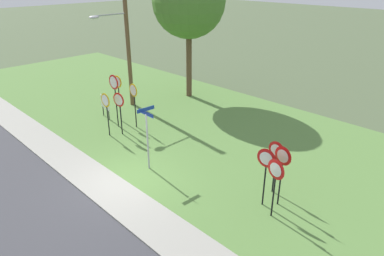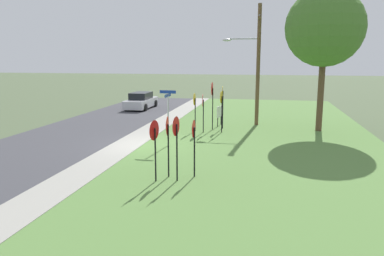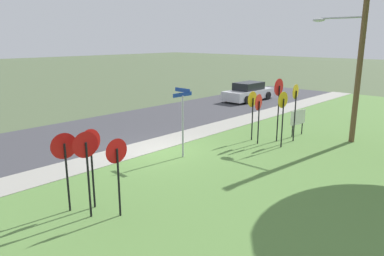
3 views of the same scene
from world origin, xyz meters
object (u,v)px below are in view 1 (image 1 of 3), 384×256
street_name_post (147,133)px  notice_board (105,104)px  utility_pole (125,38)px  yield_sign_far_right (282,163)px  stop_sign_far_left (114,89)px  stop_sign_far_center (106,105)px  oak_tree_left (189,1)px  stop_sign_near_right (119,105)px  stop_sign_near_left (134,96)px  yield_sign_near_left (266,164)px  yield_sign_far_left (275,175)px  yield_sign_near_right (276,156)px  stop_sign_far_right (118,89)px

street_name_post → notice_board: bearing=166.5°
notice_board → street_name_post: bearing=-7.7°
notice_board → utility_pole: bearing=116.7°
yield_sign_far_right → stop_sign_far_left: bearing=-171.6°
stop_sign_far_center → oak_tree_left: size_ratio=0.27×
stop_sign_near_right → stop_sign_far_center: stop_sign_far_center is taller
yield_sign_far_right → notice_board: yield_sign_far_right is taller
stop_sign_near_left → yield_sign_far_right: (9.03, -0.51, -0.03)m
yield_sign_near_left → oak_tree_left: size_ratio=0.27×
stop_sign_far_center → yield_sign_far_left: 9.36m
stop_sign_far_left → stop_sign_far_center: size_ratio=1.27×
yield_sign_near_right → yield_sign_far_right: yield_sign_far_right is taller
yield_sign_far_left → stop_sign_near_right: bearing=-170.3°
yield_sign_far_left → utility_pole: (-12.21, 2.99, 2.51)m
yield_sign_far_right → street_name_post: 5.47m
yield_sign_far_left → yield_sign_far_right: size_ratio=0.95×
yield_sign_far_right → oak_tree_left: bearing=157.7°
stop_sign_far_center → yield_sign_near_right: stop_sign_far_center is taller
notice_board → yield_sign_near_left: bearing=5.8°
stop_sign_far_center → yield_sign_far_right: bearing=5.9°
stop_sign_far_left → oak_tree_left: size_ratio=0.35×
stop_sign_near_right → stop_sign_far_left: stop_sign_far_left is taller
stop_sign_far_right → notice_board: 1.47m
stop_sign_near_left → stop_sign_near_right: size_ratio=1.08×
yield_sign_far_right → oak_tree_left: oak_tree_left is taller
yield_sign_near_left → yield_sign_near_right: (-0.19, 0.92, -0.10)m
yield_sign_near_right → yield_sign_far_left: (0.77, -1.24, 0.06)m
yield_sign_far_right → oak_tree_left: 13.07m
stop_sign_near_right → stop_sign_far_right: stop_sign_far_right is taller
stop_sign_far_right → street_name_post: 5.51m
stop_sign_far_center → utility_pole: size_ratio=0.30×
stop_sign_far_right → utility_pole: (-1.71, 1.85, 2.26)m
yield_sign_far_left → utility_pole: bearing=177.0°
stop_sign_far_left → yield_sign_far_left: (9.98, -0.59, -0.47)m
stop_sign_far_left → stop_sign_far_right: 0.80m
yield_sign_near_left → utility_pole: 12.19m
yield_sign_far_right → notice_board: size_ratio=1.85×
yield_sign_near_right → yield_sign_far_left: bearing=-58.0°
yield_sign_far_left → yield_sign_near_left: bearing=162.0°
stop_sign_near_left → stop_sign_far_left: bearing=-135.2°
stop_sign_near_right → stop_sign_near_left: bearing=91.6°
stop_sign_near_left → oak_tree_left: bearing=110.4°
stop_sign_near_left → stop_sign_near_right: stop_sign_near_left is taller
yield_sign_near_right → street_name_post: (-4.65, -2.18, 0.09)m
yield_sign_far_right → notice_board: (-11.30, 0.11, -0.88)m
stop_sign_far_left → yield_sign_near_left: 9.42m
street_name_post → oak_tree_left: (-5.51, 7.81, 4.32)m
stop_sign_near_left → yield_sign_near_right: 8.48m
yield_sign_near_right → oak_tree_left: bearing=151.3°
stop_sign_near_left → stop_sign_near_right: (0.21, -1.05, -0.13)m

